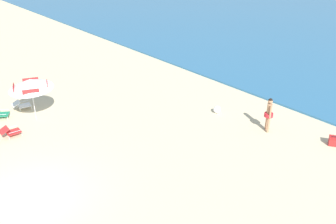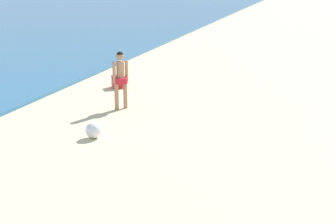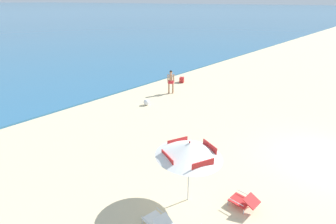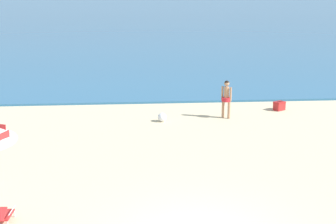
% 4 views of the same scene
% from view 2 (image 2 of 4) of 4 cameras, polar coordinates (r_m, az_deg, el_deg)
% --- Properties ---
extents(person_standing_near_shore, '(0.40, 0.40, 1.65)m').
position_cam_2_polar(person_standing_near_shore, '(14.45, -5.35, 4.04)').
color(person_standing_near_shore, tan).
rests_on(person_standing_near_shore, ground).
extents(cooler_box, '(0.60, 0.56, 0.43)m').
position_cam_2_polar(cooler_box, '(17.48, -5.67, 3.39)').
color(cooler_box, red).
rests_on(cooler_box, ground).
extents(beach_ball, '(0.38, 0.38, 0.38)m').
position_cam_2_polar(beach_ball, '(11.99, -8.35, -2.05)').
color(beach_ball, white).
rests_on(beach_ball, ground).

